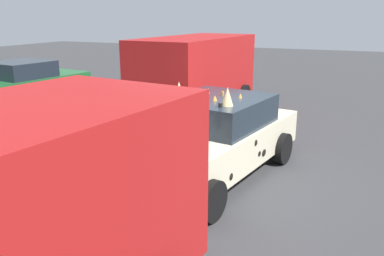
{
  "coord_description": "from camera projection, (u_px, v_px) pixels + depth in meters",
  "views": [
    {
      "loc": [
        -6.44,
        -2.55,
        2.92
      ],
      "look_at": [
        0.0,
        0.3,
        0.9
      ],
      "focal_mm": 36.9,
      "sensor_mm": 36.0,
      "label": 1
    }
  ],
  "objects": [
    {
      "name": "parked_sedan_behind_right",
      "position": [
        27.0,
        83.0,
        13.14
      ],
      "size": [
        4.15,
        2.43,
        1.47
      ],
      "rotation": [
        0.0,
        0.0,
        -0.13
      ],
      "color": "#1E602D",
      "rests_on": "ground"
    },
    {
      "name": "ground_plane",
      "position": [
        206.0,
        175.0,
        7.46
      ],
      "size": [
        60.0,
        60.0,
        0.0
      ],
      "primitive_type": "plane",
      "color": "#38383A"
    },
    {
      "name": "art_car_decorated",
      "position": [
        209.0,
        138.0,
        7.33
      ],
      "size": [
        4.77,
        2.63,
        1.76
      ],
      "rotation": [
        0.0,
        0.0,
        2.97
      ],
      "color": "beige",
      "rests_on": "ground"
    },
    {
      "name": "parked_van_far_left",
      "position": [
        196.0,
        71.0,
        12.0
      ],
      "size": [
        4.95,
        2.51,
        2.3
      ],
      "rotation": [
        0.0,
        0.0,
        -0.06
      ],
      "color": "#B21919",
      "rests_on": "ground"
    }
  ]
}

